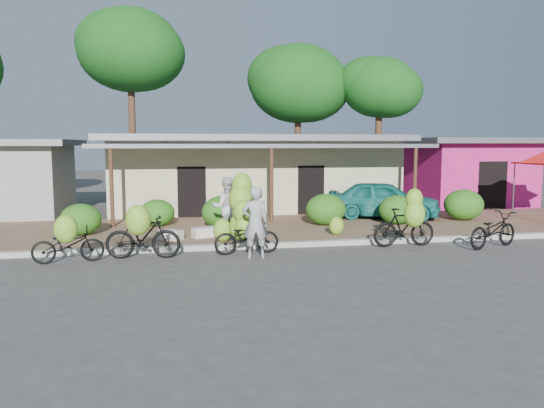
% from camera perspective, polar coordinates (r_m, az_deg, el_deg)
% --- Properties ---
extents(ground, '(100.00, 100.00, 0.00)m').
position_cam_1_polar(ground, '(13.59, 4.83, -6.19)').
color(ground, '#43413E').
rests_on(ground, ground).
extents(sidewalk, '(60.00, 6.00, 0.12)m').
position_cam_1_polar(sidewalk, '(18.35, 0.60, -2.65)').
color(sidewalk, '#8C604B').
rests_on(sidewalk, ground).
extents(curb, '(60.00, 0.25, 0.15)m').
position_cam_1_polar(curb, '(15.47, 2.82, -4.33)').
color(curb, '#A8A399').
rests_on(curb, ground).
extents(shop_main, '(13.00, 8.50, 3.35)m').
position_cam_1_polar(shop_main, '(23.99, -2.23, 3.49)').
color(shop_main, beige).
rests_on(shop_main, ground).
extents(shop_pink, '(6.00, 6.00, 3.25)m').
position_cam_1_polar(shop_pink, '(27.65, 19.84, 3.41)').
color(shop_pink, '#DC217A').
rests_on(shop_pink, ground).
extents(tree_far_center, '(5.42, 5.32, 9.88)m').
position_cam_1_polar(tree_far_center, '(29.35, -15.40, 15.83)').
color(tree_far_center, '#553222').
rests_on(tree_far_center, ground).
extents(tree_center_right, '(5.52, 5.43, 8.47)m').
position_cam_1_polar(tree_center_right, '(30.37, 2.41, 12.97)').
color(tree_center_right, '#553222').
rests_on(tree_center_right, ground).
extents(tree_near_right, '(4.19, 3.99, 7.64)m').
position_cam_1_polar(tree_near_right, '(29.63, 11.06, 12.36)').
color(tree_near_right, '#553222').
rests_on(tree_near_right, ground).
extents(hedge_0, '(1.27, 1.15, 0.99)m').
position_cam_1_polar(hedge_0, '(17.67, -19.88, -1.57)').
color(hedge_0, '#195613').
rests_on(hedge_0, sidewalk).
extents(hedge_1, '(1.20, 1.08, 0.94)m').
position_cam_1_polar(hedge_1, '(18.88, -12.25, -0.92)').
color(hedge_1, '#195613').
rests_on(hedge_1, sidewalk).
extents(hedge_2, '(1.43, 1.28, 1.11)m').
position_cam_1_polar(hedge_2, '(18.01, -5.32, -0.88)').
color(hedge_2, '#195613').
rests_on(hedge_2, sidewalk).
extents(hedge_3, '(1.42, 1.28, 1.11)m').
position_cam_1_polar(hedge_3, '(18.78, 5.80, -0.58)').
color(hedge_3, '#195613').
rests_on(hedge_3, sidewalk).
extents(hedge_4, '(1.32, 1.19, 1.03)m').
position_cam_1_polar(hedge_4, '(19.43, 13.32, -0.60)').
color(hedge_4, '#195613').
rests_on(hedge_4, sidewalk).
extents(hedge_5, '(1.48, 1.33, 1.16)m').
position_cam_1_polar(hedge_5, '(21.16, 19.92, -0.08)').
color(hedge_5, '#195613').
rests_on(hedge_5, sidewalk).
extents(bike_far_left, '(1.80, 1.29, 1.31)m').
position_cam_1_polar(bike_far_left, '(14.17, -21.12, -3.87)').
color(bike_far_left, black).
rests_on(bike_far_left, ground).
extents(bike_left, '(1.99, 1.29, 1.49)m').
position_cam_1_polar(bike_left, '(14.08, -13.79, -3.13)').
color(bike_left, black).
rests_on(bike_left, ground).
extents(bike_center, '(1.83, 1.22, 2.18)m').
position_cam_1_polar(bike_center, '(14.59, -3.02, -1.82)').
color(bike_center, black).
rests_on(bike_center, ground).
extents(bike_right, '(1.88, 1.17, 1.75)m').
position_cam_1_polar(bike_right, '(15.71, 14.25, -2.01)').
color(bike_right, black).
rests_on(bike_right, ground).
extents(bike_far_right, '(2.08, 1.36, 1.03)m').
position_cam_1_polar(bike_far_right, '(16.48, 22.67, -2.60)').
color(bike_far_right, black).
rests_on(bike_far_right, ground).
extents(loose_banana_a, '(0.50, 0.42, 0.62)m').
position_cam_1_polar(loose_banana_a, '(15.64, -5.29, -2.90)').
color(loose_banana_a, '#80C431').
rests_on(loose_banana_a, sidewalk).
extents(loose_banana_b, '(0.54, 0.46, 0.68)m').
position_cam_1_polar(loose_banana_b, '(15.64, -5.35, -2.80)').
color(loose_banana_b, '#80C431').
rests_on(loose_banana_b, sidewalk).
extents(loose_banana_c, '(0.46, 0.39, 0.58)m').
position_cam_1_polar(loose_banana_c, '(16.81, 6.95, -2.34)').
color(loose_banana_c, '#80C431').
rests_on(loose_banana_c, sidewalk).
extents(sack_near, '(0.94, 0.66, 0.30)m').
position_cam_1_polar(sack_near, '(16.49, -7.07, -3.01)').
color(sack_near, silver).
rests_on(sack_near, sidewalk).
extents(sack_far, '(0.84, 0.71, 0.28)m').
position_cam_1_polar(sack_far, '(16.20, -10.94, -3.28)').
color(sack_far, silver).
rests_on(sack_far, sidewalk).
extents(vendor, '(0.71, 0.48, 1.90)m').
position_cam_1_polar(vendor, '(13.76, -1.81, -1.99)').
color(vendor, '#949494').
rests_on(vendor, ground).
extents(bystander, '(0.92, 0.72, 1.85)m').
position_cam_1_polar(bystander, '(16.29, -4.91, -0.34)').
color(bystander, silver).
rests_on(bystander, sidewalk).
extents(teal_van, '(4.58, 3.26, 1.45)m').
position_cam_1_polar(teal_van, '(20.83, 11.88, 0.48)').
color(teal_van, '#19726C').
rests_on(teal_van, sidewalk).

